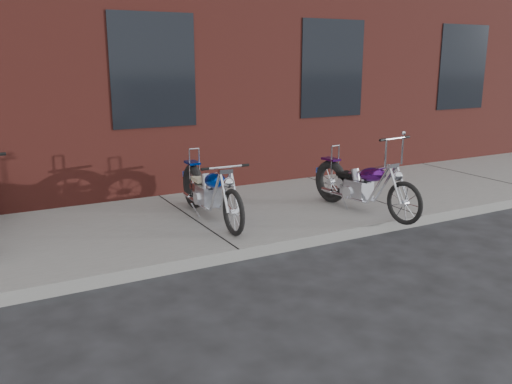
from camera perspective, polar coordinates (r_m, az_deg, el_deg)
ground at (r=6.62m, az=-1.78°, el=-7.29°), size 120.00×120.00×0.00m
sidewalk at (r=7.90m, az=-6.69°, el=-3.27°), size 22.00×3.00×0.15m
chopper_purple at (r=8.21m, az=11.14°, el=0.55°), size 0.52×2.12×1.19m
chopper_blue at (r=7.70m, az=-4.85°, el=-0.11°), size 0.52×2.15×0.93m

